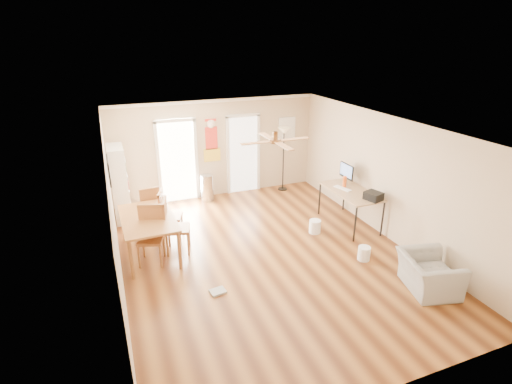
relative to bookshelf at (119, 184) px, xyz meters
name	(u,v)px	position (x,y,z in m)	size (l,w,h in m)	color
floor	(267,255)	(2.55, -2.80, -0.90)	(7.00, 7.00, 0.00)	brown
ceiling	(268,128)	(2.55, -2.80, 1.70)	(5.50, 7.00, 0.00)	silver
wall_back	(216,149)	(2.55, 0.70, 0.40)	(5.50, 0.04, 2.60)	beige
wall_front	(391,308)	(2.55, -6.30, 0.40)	(5.50, 0.04, 2.60)	beige
wall_left	(114,219)	(-0.20, -2.80, 0.40)	(0.04, 7.00, 2.60)	beige
wall_right	(387,178)	(5.30, -2.80, 0.40)	(0.04, 7.00, 2.60)	beige
crown_molding	(268,130)	(2.55, -2.80, 1.66)	(5.50, 7.00, 0.08)	white
kitchen_doorway	(178,162)	(1.50, 0.68, 0.15)	(0.90, 0.10, 2.10)	white
bathroom_doorway	(243,155)	(3.30, 0.68, 0.15)	(0.80, 0.10, 2.10)	white
wall_decal	(211,140)	(2.43, 0.68, 0.65)	(0.46, 0.03, 1.10)	red
ac_grille	(287,128)	(4.60, 0.67, 0.80)	(0.50, 0.04, 0.60)	white
framed_poster	(109,170)	(-0.17, -1.40, 0.80)	(0.04, 0.66, 0.48)	black
ceiling_fan	(275,141)	(2.55, -3.10, 1.53)	(1.24, 1.24, 0.20)	#593819
bookshelf	(119,184)	(0.00, 0.00, 0.00)	(0.36, 0.81, 1.79)	silver
dining_table	(149,236)	(0.40, -1.89, -0.48)	(0.99, 1.65, 0.82)	#A56E35
dining_chair_right_a	(171,214)	(0.95, -1.27, -0.38)	(0.43, 0.43, 1.04)	#945F2F
dining_chair_right_b	(177,226)	(0.95, -1.97, -0.33)	(0.47, 0.47, 1.14)	olive
dining_chair_near	(150,237)	(0.39, -2.21, -0.33)	(0.46, 0.46, 1.12)	#AA7436
dining_chair_far	(149,207)	(0.55, -0.70, -0.38)	(0.42, 0.42, 1.03)	#9F6833
trash_can	(207,188)	(2.17, 0.36, -0.54)	(0.33, 0.33, 0.72)	#B5B5B7
torchiere_lamp	(283,159)	(4.37, 0.36, 0.00)	(0.34, 0.34, 1.79)	black
computer_desk	(349,208)	(4.86, -2.20, -0.48)	(0.78, 1.57, 0.84)	tan
imac	(346,174)	(5.02, -1.73, 0.18)	(0.07, 0.51, 0.48)	black
keyboard	(342,188)	(4.75, -2.02, -0.05)	(0.14, 0.43, 0.02)	white
printer	(373,196)	(5.00, -2.81, 0.03)	(0.29, 0.34, 0.17)	black
orange_bottle	(345,182)	(4.85, -1.94, 0.07)	(0.09, 0.09, 0.26)	#E65514
wastebasket_a	(315,226)	(3.93, -2.28, -0.75)	(0.26, 0.26, 0.30)	white
wastebasket_b	(364,253)	(4.26, -3.63, -0.76)	(0.24, 0.24, 0.28)	white
floor_cloth	(218,291)	(1.29, -3.61, -0.88)	(0.26, 0.21, 0.04)	#A2A39D
armchair	(429,274)	(4.70, -4.83, -0.58)	(0.96, 0.84, 0.63)	#969692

